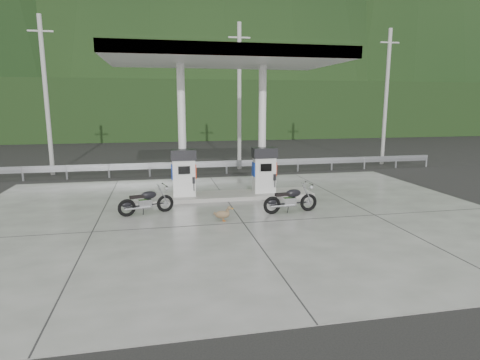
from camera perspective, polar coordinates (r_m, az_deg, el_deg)
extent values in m
plane|color=black|center=(13.54, -0.40, -4.99)|extent=(160.00, 160.00, 0.00)
cube|color=slate|center=(13.54, -0.40, -4.95)|extent=(18.00, 14.00, 0.02)
cube|color=gray|center=(15.90, -2.15, -2.25)|extent=(7.00, 1.40, 0.15)
cylinder|color=white|center=(15.74, -8.25, 7.00)|extent=(0.30, 0.30, 5.00)
cylinder|color=white|center=(16.25, 3.17, 7.21)|extent=(0.30, 0.30, 5.00)
cube|color=silver|center=(15.58, -2.29, 17.01)|extent=(8.50, 5.00, 0.40)
cube|color=black|center=(24.69, -5.58, 2.19)|extent=(60.00, 7.00, 0.01)
cylinder|color=#9B9B96|center=(22.95, -25.85, 10.54)|extent=(0.22, 0.22, 8.00)
cylinder|color=#9B9B96|center=(22.74, -0.10, 11.61)|extent=(0.22, 0.22, 8.00)
cylinder|color=#9B9B96|center=(26.06, 20.06, 10.87)|extent=(0.22, 0.22, 8.00)
cube|color=black|center=(42.86, -8.32, 9.80)|extent=(80.00, 6.00, 6.00)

